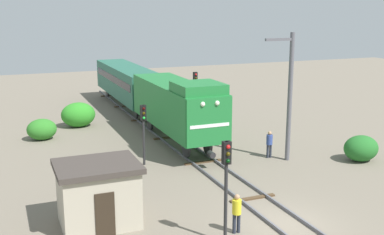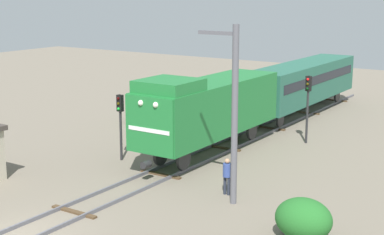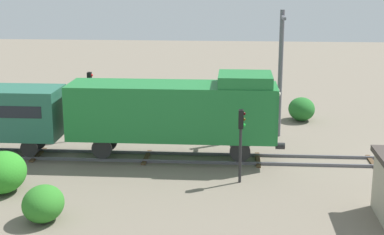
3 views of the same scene
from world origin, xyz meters
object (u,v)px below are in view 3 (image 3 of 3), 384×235
at_px(traffic_signal_far, 90,93).
at_px(catenary_mast, 280,71).
at_px(locomotive, 176,110).
at_px(traffic_signal_mid, 241,132).
at_px(worker_by_signal, 266,123).

xyz_separation_m(traffic_signal_far, catenary_mast, (1.34, -11.40, 1.26)).
bearing_deg(traffic_signal_far, locomotive, -123.06).
distance_m(locomotive, traffic_signal_mid, 4.85).
distance_m(locomotive, traffic_signal_far, 6.60).
relative_size(locomotive, catenary_mast, 1.50).
relative_size(traffic_signal_mid, traffic_signal_far, 0.88).
bearing_deg(traffic_signal_mid, traffic_signal_far, 52.09).
xyz_separation_m(locomotive, traffic_signal_mid, (-3.40, -3.46, -0.24)).
height_order(traffic_signal_mid, worker_by_signal, traffic_signal_mid).
bearing_deg(traffic_signal_far, traffic_signal_mid, -127.91).
relative_size(locomotive, traffic_signal_mid, 3.20).
xyz_separation_m(locomotive, traffic_signal_far, (3.60, 5.53, 0.08)).
bearing_deg(locomotive, traffic_signal_far, 56.94).
height_order(locomotive, traffic_signal_mid, locomotive).
height_order(traffic_signal_far, catenary_mast, catenary_mast).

